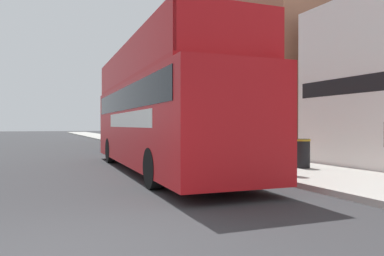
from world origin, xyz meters
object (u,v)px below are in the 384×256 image
at_px(tour_bus, 160,116).
at_px(lamp_post_third, 126,96).
at_px(lamp_post_nearest, 258,68).
at_px(litter_bin, 303,152).
at_px(lamp_post_second, 165,93).
at_px(parked_car_ahead_of_bus, 126,141).

relative_size(tour_bus, lamp_post_third, 2.15).
relative_size(lamp_post_nearest, lamp_post_third, 0.89).
height_order(lamp_post_nearest, litter_bin, lamp_post_nearest).
height_order(tour_bus, lamp_post_third, lamp_post_third).
relative_size(tour_bus, lamp_post_second, 2.51).
bearing_deg(lamp_post_second, parked_car_ahead_of_bus, 137.52).
height_order(parked_car_ahead_of_bus, litter_bin, parked_car_ahead_of_bus).
bearing_deg(lamp_post_second, lamp_post_nearest, -89.61).
height_order(parked_car_ahead_of_bus, lamp_post_second, lamp_post_second).
distance_m(tour_bus, lamp_post_third, 16.40).
bearing_deg(lamp_post_third, lamp_post_second, -89.48).
distance_m(parked_car_ahead_of_bus, lamp_post_nearest, 11.02).
bearing_deg(litter_bin, lamp_post_nearest, 164.51).
height_order(lamp_post_nearest, lamp_post_third, lamp_post_third).
xyz_separation_m(parked_car_ahead_of_bus, lamp_post_nearest, (1.82, -10.53, 2.67)).
bearing_deg(tour_bus, litter_bin, -25.56).
bearing_deg(parked_car_ahead_of_bus, litter_bin, -74.25).
height_order(parked_car_ahead_of_bus, lamp_post_third, lamp_post_third).
xyz_separation_m(parked_car_ahead_of_bus, litter_bin, (3.25, -10.93, -0.01)).
xyz_separation_m(lamp_post_nearest, litter_bin, (1.43, -0.40, -2.68)).
bearing_deg(lamp_post_nearest, litter_bin, -15.49).
xyz_separation_m(lamp_post_nearest, lamp_post_second, (-0.06, 8.92, -0.10)).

